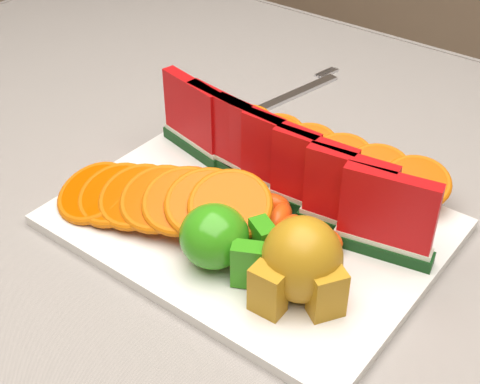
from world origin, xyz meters
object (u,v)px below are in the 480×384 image
pear_cluster (301,263)px  fork (298,92)px  platter (251,222)px  apple_cluster (221,239)px

pear_cluster → fork: (-0.24, 0.35, -0.05)m
platter → fork: size_ratio=2.05×
pear_cluster → apple_cluster: bearing=-171.0°
apple_cluster → fork: (-0.15, 0.37, -0.04)m
fork → apple_cluster: bearing=-67.6°
platter → pear_cluster: bearing=-30.9°
platter → pear_cluster: 0.13m
apple_cluster → fork: 0.40m
apple_cluster → pear_cluster: (0.09, 0.01, 0.01)m
platter → apple_cluster: bearing=-74.8°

